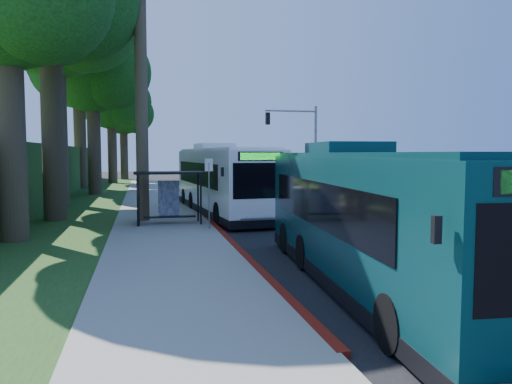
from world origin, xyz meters
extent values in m
plane|color=black|center=(0.00, 0.00, 0.00)|extent=(140.00, 140.00, 0.00)
cube|color=gray|center=(-7.30, 0.00, 0.06)|extent=(4.50, 70.00, 0.12)
cube|color=maroon|center=(-5.00, -4.00, 0.07)|extent=(0.25, 30.00, 0.13)
cube|color=#234719|center=(-13.00, 5.00, 0.03)|extent=(8.00, 70.00, 0.06)
cube|color=black|center=(-7.00, -3.00, 2.50)|extent=(3.20, 1.50, 0.10)
cube|color=black|center=(-8.45, -3.00, 1.20)|extent=(0.06, 1.30, 2.20)
cube|color=navy|center=(-7.00, -2.30, 1.25)|extent=(1.00, 0.12, 1.70)
cube|color=black|center=(-7.00, -3.10, 0.45)|extent=(2.40, 0.40, 0.06)
cube|color=black|center=(-8.40, -2.40, 1.20)|extent=(0.08, 0.08, 2.40)
cube|color=black|center=(-5.60, -2.40, 1.20)|extent=(0.08, 0.08, 2.40)
cube|color=black|center=(-8.40, -3.60, 1.20)|extent=(0.08, 0.08, 2.40)
cube|color=black|center=(-5.60, -3.60, 1.20)|extent=(0.08, 0.08, 2.40)
cylinder|color=gray|center=(-5.40, -5.00, 1.50)|extent=(0.06, 0.06, 3.00)
cube|color=white|center=(-5.40, -5.00, 2.90)|extent=(0.35, 0.04, 0.55)
cylinder|color=gray|center=(4.80, 10.00, 3.50)|extent=(0.20, 0.20, 7.00)
cylinder|color=gray|center=(2.80, 10.00, 6.60)|extent=(4.00, 0.14, 0.14)
cube|color=black|center=(1.00, 10.00, 6.00)|extent=(0.30, 0.30, 0.90)
cube|color=black|center=(4.55, 10.00, 2.60)|extent=(0.25, 0.25, 0.35)
cylinder|color=#4C3F2D|center=(-8.20, -1.50, 6.50)|extent=(0.60, 0.60, 13.00)
cylinder|color=#382B1E|center=(-12.50, 0.00, 5.25)|extent=(1.10, 1.10, 10.50)
sphere|color=#10370F|center=(-10.90, -1.20, 10.50)|extent=(5.60, 5.60, 5.60)
sphere|color=#10370F|center=(-13.90, 1.40, 10.80)|extent=(5.20, 5.20, 5.20)
cylinder|color=#382B1E|center=(-13.50, 8.00, 5.95)|extent=(1.18, 1.18, 11.90)
sphere|color=#10370F|center=(-11.50, 6.50, 11.90)|extent=(7.00, 7.00, 7.00)
sphere|color=#10370F|center=(-15.25, 9.75, 12.24)|extent=(6.50, 6.50, 6.50)
cylinder|color=#382B1E|center=(-12.00, 16.00, 4.90)|extent=(1.06, 1.06, 9.80)
sphere|color=#10370F|center=(-12.00, 16.00, 10.92)|extent=(8.40, 8.40, 8.40)
sphere|color=#10370F|center=(-10.32, 14.74, 9.80)|extent=(5.88, 5.88, 5.88)
sphere|color=#10370F|center=(-13.47, 17.47, 10.08)|extent=(5.46, 5.46, 5.46)
cylinder|color=#382B1E|center=(-14.00, 24.00, 5.60)|extent=(1.14, 1.14, 11.20)
sphere|color=#10370F|center=(-14.00, 24.00, 12.48)|extent=(9.60, 9.60, 9.60)
sphere|color=#10370F|center=(-12.08, 22.56, 11.20)|extent=(6.72, 6.72, 6.72)
sphere|color=#10370F|center=(-15.68, 25.68, 11.52)|extent=(6.24, 6.24, 6.24)
cylinder|color=#382B1E|center=(-11.50, 32.00, 4.55)|extent=(1.02, 1.02, 9.10)
sphere|color=#10370F|center=(-11.50, 32.00, 10.14)|extent=(8.00, 8.00, 8.00)
sphere|color=#10370F|center=(-9.90, 30.80, 9.10)|extent=(5.60, 5.60, 5.60)
sphere|color=#10370F|center=(-12.90, 33.40, 9.36)|extent=(5.20, 5.20, 5.20)
cylinder|color=#382B1E|center=(-10.50, 40.00, 4.20)|extent=(0.98, 0.98, 8.40)
sphere|color=#10370F|center=(-10.50, 40.00, 9.36)|extent=(7.00, 7.00, 7.00)
sphere|color=#10370F|center=(-9.10, 38.95, 8.40)|extent=(4.90, 4.90, 4.90)
sphere|color=#10370F|center=(-11.72, 41.23, 8.64)|extent=(4.55, 4.55, 4.55)
cylinder|color=#382B1E|center=(-13.00, -6.00, 4.55)|extent=(1.02, 1.02, 9.10)
cube|color=white|center=(-3.80, 1.09, 1.97)|extent=(3.97, 13.51, 3.16)
cube|color=black|center=(-3.80, 1.09, 0.33)|extent=(4.00, 13.58, 0.39)
cube|color=black|center=(-3.85, 1.64, 2.27)|extent=(3.78, 10.60, 1.22)
cube|color=black|center=(-3.23, -5.49, 2.22)|extent=(2.49, 0.35, 1.55)
cube|color=black|center=(-4.37, 7.66, 2.33)|extent=(2.27, 0.33, 1.11)
cube|color=#19E533|center=(-3.23, -5.50, 3.27)|extent=(1.84, 0.27, 0.31)
cube|color=white|center=(-3.80, 1.09, 3.61)|extent=(3.68, 12.82, 0.13)
cube|color=white|center=(-3.99, 3.30, 3.79)|extent=(2.21, 2.93, 0.39)
cylinder|color=black|center=(-4.71, -3.27, 0.55)|extent=(0.43, 1.13, 1.11)
cylinder|color=black|center=(-2.16, -3.05, 0.55)|extent=(0.43, 1.13, 1.11)
cylinder|color=black|center=(-5.51, 6.02, 0.55)|extent=(0.43, 1.13, 1.11)
cylinder|color=black|center=(-2.96, 6.24, 0.55)|extent=(0.43, 1.13, 1.11)
cube|color=#092F32|center=(-2.60, -15.09, 1.83)|extent=(3.57, 12.57, 2.95)
cube|color=black|center=(-2.60, -15.09, 0.31)|extent=(3.60, 12.63, 0.36)
cube|color=black|center=(-2.56, -14.57, 2.12)|extent=(3.43, 9.85, 1.14)
cube|color=black|center=(-2.13, -8.96, 2.17)|extent=(2.11, 0.28, 1.03)
cube|color=#092F32|center=(-2.60, -15.09, 3.36)|extent=(3.31, 11.93, 0.12)
cube|color=#092F32|center=(-2.44, -13.03, 3.53)|extent=(2.04, 2.72, 0.36)
cylinder|color=black|center=(-4.09, -18.95, 0.52)|extent=(0.39, 1.05, 1.03)
cylinder|color=black|center=(-3.43, -10.30, 0.52)|extent=(0.39, 1.05, 1.03)
cylinder|color=black|center=(-1.05, -10.48, 0.52)|extent=(0.39, 1.05, 1.03)
imported|color=beige|center=(1.55, 3.51, 0.73)|extent=(4.05, 5.76, 1.46)
camera|label=1|loc=(-8.19, -26.48, 3.40)|focal=35.00mm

